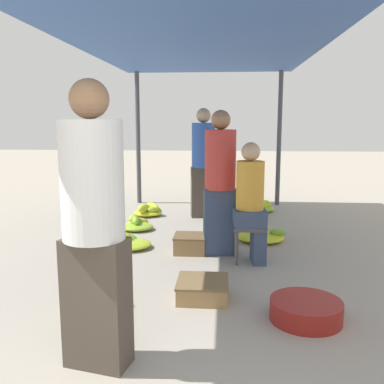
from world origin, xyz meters
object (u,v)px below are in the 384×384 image
at_px(banana_pile_left_3, 137,224).
at_px(banana_pile_left_0, 93,300).
at_px(banana_pile_left_2, 149,211).
at_px(shopper_walking_mid, 203,161).
at_px(banana_pile_left_1, 125,243).
at_px(banana_pile_right_0, 244,213).
at_px(stool, 249,232).
at_px(crate_mid, 190,244).
at_px(shopper_walking_far, 220,181).
at_px(banana_pile_right_1, 261,234).
at_px(banana_pile_right_2, 264,206).
at_px(vendor_foreground, 94,223).
at_px(basin_black, 306,310).
at_px(vendor_seated, 252,201).
at_px(crate_near, 203,289).

bearing_deg(banana_pile_left_3, banana_pile_left_0, -86.07).
xyz_separation_m(banana_pile_left_2, shopper_walking_mid, (0.87, 0.01, 0.81)).
bearing_deg(shopper_walking_mid, banana_pile_left_0, -101.68).
bearing_deg(banana_pile_left_2, banana_pile_left_1, -89.55).
bearing_deg(banana_pile_right_0, banana_pile_left_2, 176.51).
bearing_deg(shopper_walking_mid, stool, -74.24).
relative_size(banana_pile_left_1, crate_mid, 1.65).
bearing_deg(shopper_walking_far, crate_mid, 174.71).
relative_size(banana_pile_left_2, banana_pile_right_1, 0.80).
xyz_separation_m(banana_pile_right_0, banana_pile_right_2, (0.35, 0.57, 0.00)).
xyz_separation_m(stool, banana_pile_left_0, (-1.34, -1.32, -0.25)).
relative_size(vendor_foreground, banana_pile_right_2, 4.65).
bearing_deg(basin_black, banana_pile_right_0, 95.41).
bearing_deg(shopper_walking_mid, banana_pile_right_1, -58.33).
relative_size(banana_pile_left_0, banana_pile_right_0, 0.84).
distance_m(vendor_foreground, banana_pile_left_0, 1.18).
relative_size(vendor_foreground, stool, 4.32).
relative_size(banana_pile_left_1, shopper_walking_mid, 0.36).
bearing_deg(banana_pile_right_1, vendor_seated, -101.87).
height_order(stool, crate_mid, stool).
relative_size(stool, banana_pile_right_2, 1.08).
height_order(crate_mid, shopper_walking_mid, shopper_walking_mid).
distance_m(stool, vendor_seated, 0.35).
distance_m(banana_pile_left_2, shopper_walking_far, 2.37).
xyz_separation_m(vendor_foreground, stool, (1.06, 2.10, -0.59)).
relative_size(vendor_foreground, banana_pile_left_1, 2.88).
xyz_separation_m(crate_near, shopper_walking_far, (0.13, 1.28, 0.78)).
bearing_deg(vendor_foreground, basin_black, 26.62).
bearing_deg(shopper_walking_mid, vendor_foreground, -95.91).
xyz_separation_m(basin_black, banana_pile_right_1, (-0.17, 2.24, 0.00)).
distance_m(vendor_seated, shopper_walking_far, 0.46).
distance_m(vendor_seated, banana_pile_left_3, 2.10).
bearing_deg(shopper_walking_mid, shopper_walking_far, -81.39).
bearing_deg(banana_pile_left_2, shopper_walking_mid, 0.91).
bearing_deg(shopper_walking_far, basin_black, -66.92).
xyz_separation_m(banana_pile_left_1, banana_pile_right_2, (1.87, 2.25, 0.03)).
xyz_separation_m(banana_pile_left_0, banana_pile_right_2, (1.73, 3.97, 0.01)).
xyz_separation_m(stool, banana_pile_right_0, (0.05, 2.07, -0.24)).
relative_size(banana_pile_left_0, shopper_walking_mid, 0.34).
distance_m(banana_pile_right_2, crate_near, 3.76).
height_order(banana_pile_right_2, crate_near, banana_pile_right_2).
height_order(banana_pile_left_2, crate_mid, banana_pile_left_2).
relative_size(vendor_foreground, banana_pile_left_0, 3.04).
relative_size(shopper_walking_mid, shopper_walking_far, 1.04).
bearing_deg(crate_near, shopper_walking_far, 84.27).
relative_size(banana_pile_right_0, shopper_walking_far, 0.42).
height_order(vendor_foreground, banana_pile_left_2, vendor_foreground).
relative_size(banana_pile_left_0, banana_pile_right_2, 1.53).
xyz_separation_m(banana_pile_left_1, crate_near, (1.02, -1.41, 0.02)).
height_order(banana_pile_left_1, shopper_walking_far, shopper_walking_far).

